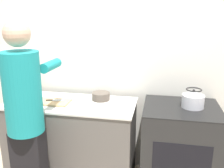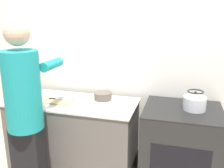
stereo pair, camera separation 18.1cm
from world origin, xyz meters
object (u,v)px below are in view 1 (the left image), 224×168
object	(u,v)px
cutting_board	(52,102)
canister_jar	(28,87)
oven	(179,150)
kettle	(193,100)
bowl_prep	(101,96)
person	(26,115)
knife	(54,100)

from	to	relation	value
cutting_board	canister_jar	world-z (taller)	canister_jar
oven	kettle	world-z (taller)	kettle
oven	bowl_prep	distance (m)	0.97
person	knife	world-z (taller)	person
cutting_board	oven	bearing A→B (deg)	3.04
person	knife	bearing A→B (deg)	85.61
kettle	bowl_prep	bearing A→B (deg)	173.70
person	cutting_board	xyz separation A→B (m)	(0.02, 0.48, -0.04)
cutting_board	knife	distance (m)	0.03
person	bowl_prep	size ratio (longest dim) A/B	9.22
oven	canister_jar	xyz separation A→B (m)	(-1.70, 0.15, 0.53)
knife	oven	bearing A→B (deg)	-10.58
cutting_board	bowl_prep	world-z (taller)	bowl_prep
person	kettle	bearing A→B (deg)	21.42
oven	kettle	distance (m)	0.55
kettle	oven	bearing A→B (deg)	-170.68
person	canister_jar	world-z (taller)	person
canister_jar	bowl_prep	bearing A→B (deg)	-2.24
bowl_prep	cutting_board	bearing A→B (deg)	-158.51
cutting_board	knife	xyz separation A→B (m)	(0.02, 0.03, 0.01)
oven	knife	size ratio (longest dim) A/B	5.05
bowl_prep	oven	bearing A→B (deg)	-8.10
cutting_board	kettle	size ratio (longest dim) A/B	1.76
bowl_prep	canister_jar	world-z (taller)	canister_jar
knife	bowl_prep	bearing A→B (deg)	6.92
cutting_board	canister_jar	xyz separation A→B (m)	(-0.38, 0.22, 0.07)
person	knife	xyz separation A→B (m)	(0.04, 0.50, -0.03)
person	bowl_prep	distance (m)	0.83
oven	knife	world-z (taller)	knife
oven	cutting_board	bearing A→B (deg)	-176.96
oven	person	size ratio (longest dim) A/B	0.53
oven	bowl_prep	bearing A→B (deg)	171.90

